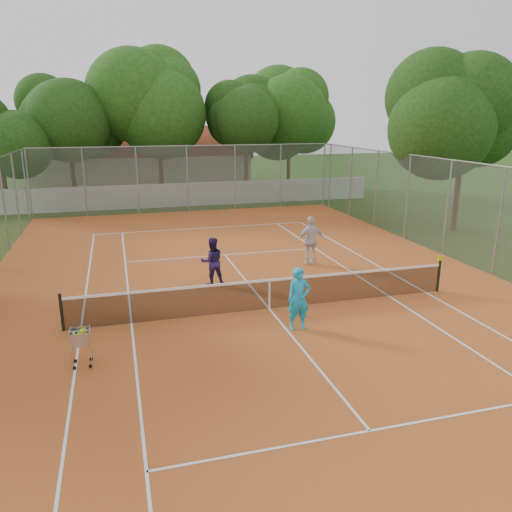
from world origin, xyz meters
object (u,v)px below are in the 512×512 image
object	(u,v)px
player_far_left	(212,261)
ball_hopper	(81,346)
tennis_net	(269,294)
player_near	(299,299)
player_far_right	(311,240)
clubhouse	(142,160)

from	to	relation	value
player_far_left	ball_hopper	size ratio (longest dim) A/B	1.71
tennis_net	player_far_left	world-z (taller)	player_far_left
player_near	player_far_right	world-z (taller)	player_far_right
player_near	player_far_left	size ratio (longest dim) A/B	1.04
player_near	ball_hopper	size ratio (longest dim) A/B	1.78
player_far_right	clubhouse	bearing A→B (deg)	-80.37
clubhouse	player_far_right	distance (m)	25.37
tennis_net	player_near	xyz separation A→B (m)	(0.33, -1.63, 0.39)
clubhouse	player_near	world-z (taller)	clubhouse
clubhouse	player_far_left	xyz separation A→B (m)	(0.77, -26.27, -1.34)
player_far_left	player_far_right	xyz separation A→B (m)	(4.23, 1.42, 0.13)
tennis_net	player_far_left	xyz separation A→B (m)	(-1.23, 2.73, 0.35)
clubhouse	ball_hopper	size ratio (longest dim) A/B	16.60
player_far_right	ball_hopper	bearing A→B (deg)	35.84
clubhouse	player_far_left	world-z (taller)	clubhouse
player_far_left	tennis_net	bearing A→B (deg)	111.96
tennis_net	player_near	world-z (taller)	player_near
player_far_left	ball_hopper	xyz separation A→B (m)	(-4.09, -4.98, -0.35)
clubhouse	player_far_right	world-z (taller)	clubhouse
clubhouse	player_far_left	distance (m)	26.31
player_far_right	tennis_net	bearing A→B (deg)	52.43
player_near	player_far_left	distance (m)	4.64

